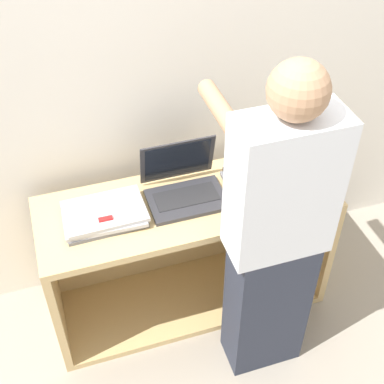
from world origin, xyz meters
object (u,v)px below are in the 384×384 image
Objects in this scene: laptop_open at (184,186)px; laptop_stack_right at (265,180)px; laptop_stack_left at (104,215)px; person at (275,239)px.

laptop_stack_right is (0.38, -0.05, -0.02)m from laptop_open.
person is (0.62, -0.41, 0.06)m from laptop_stack_left.
laptop_stack_right is (0.76, -0.00, 0.00)m from laptop_stack_left.
laptop_stack_left is 0.23× the size of person.
laptop_open reaches higher than laptop_stack_right.
laptop_stack_left is (-0.38, -0.05, -0.02)m from laptop_open.
person reaches higher than laptop_stack_right.
person reaches higher than laptop_open.
laptop_stack_left is at bearing 146.61° from person.
person is at bearing -61.92° from laptop_open.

